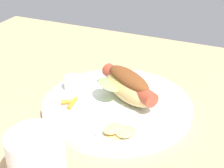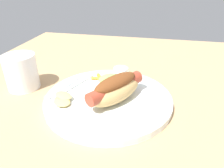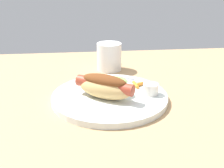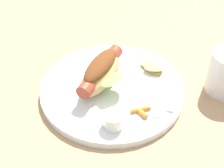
% 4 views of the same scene
% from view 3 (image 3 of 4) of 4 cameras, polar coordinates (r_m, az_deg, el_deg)
% --- Properties ---
extents(ground_plane, '(1.20, 0.90, 0.02)m').
position_cam_3_polar(ground_plane, '(0.75, -1.86, -3.04)').
color(ground_plane, tan).
extents(plate, '(0.30, 0.30, 0.02)m').
position_cam_3_polar(plate, '(0.72, -0.49, -2.72)').
color(plate, white).
rests_on(plate, ground_plane).
extents(hot_dog, '(0.15, 0.13, 0.06)m').
position_cam_3_polar(hot_dog, '(0.68, -1.43, -0.42)').
color(hot_dog, tan).
rests_on(hot_dog, plate).
extents(sauce_ramekin, '(0.04, 0.04, 0.03)m').
position_cam_3_polar(sauce_ramekin, '(0.72, 8.15, -1.05)').
color(sauce_ramekin, white).
rests_on(sauce_ramekin, plate).
extents(fork, '(0.15, 0.07, 0.00)m').
position_cam_3_polar(fork, '(0.81, 0.72, 0.98)').
color(fork, silver).
rests_on(fork, plate).
extents(knife, '(0.14, 0.05, 0.00)m').
position_cam_3_polar(knife, '(0.83, 0.17, 1.49)').
color(knife, silver).
rests_on(knife, plate).
extents(chips_pile, '(0.07, 0.06, 0.02)m').
position_cam_3_polar(chips_pile, '(0.80, -4.34, 1.08)').
color(chips_pile, '#E6BE64').
rests_on(chips_pile, plate).
extents(carrot_garnish, '(0.03, 0.04, 0.01)m').
position_cam_3_polar(carrot_garnish, '(0.77, 5.33, -0.11)').
color(carrot_garnish, orange).
rests_on(carrot_garnish, plate).
extents(drinking_cup, '(0.08, 0.08, 0.09)m').
position_cam_3_polar(drinking_cup, '(0.93, -0.60, 5.78)').
color(drinking_cup, white).
rests_on(drinking_cup, ground_plane).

